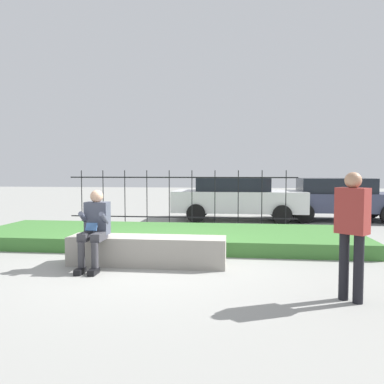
{
  "coord_description": "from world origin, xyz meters",
  "views": [
    {
      "loc": [
        1.5,
        -6.18,
        1.6
      ],
      "look_at": [
        0.38,
        3.44,
        1.06
      ],
      "focal_mm": 35.0,
      "sensor_mm": 36.0,
      "label": 1
    }
  ],
  "objects_px": {
    "car_parked_right": "(338,198)",
    "person_seated_reader": "(95,225)",
    "car_parked_center": "(237,197)",
    "person_passerby": "(352,226)",
    "stone_bench": "(147,252)"
  },
  "relations": [
    {
      "from": "stone_bench",
      "to": "car_parked_center",
      "type": "relative_size",
      "value": 0.63
    },
    {
      "from": "car_parked_center",
      "to": "car_parked_right",
      "type": "height_order",
      "value": "car_parked_center"
    },
    {
      "from": "car_parked_right",
      "to": "person_seated_reader",
      "type": "bearing_deg",
      "value": -129.36
    },
    {
      "from": "car_parked_center",
      "to": "car_parked_right",
      "type": "bearing_deg",
      "value": 5.37
    },
    {
      "from": "person_seated_reader",
      "to": "car_parked_center",
      "type": "height_order",
      "value": "car_parked_center"
    },
    {
      "from": "car_parked_center",
      "to": "car_parked_right",
      "type": "distance_m",
      "value": 3.28
    },
    {
      "from": "car_parked_right",
      "to": "person_passerby",
      "type": "bearing_deg",
      "value": -103.27
    },
    {
      "from": "stone_bench",
      "to": "person_seated_reader",
      "type": "xyz_separation_m",
      "value": [
        -0.8,
        -0.32,
        0.49
      ]
    },
    {
      "from": "car_parked_center",
      "to": "person_passerby",
      "type": "distance_m",
      "value": 7.76
    },
    {
      "from": "person_seated_reader",
      "to": "person_passerby",
      "type": "distance_m",
      "value": 3.88
    },
    {
      "from": "car_parked_center",
      "to": "person_passerby",
      "type": "relative_size",
      "value": 2.67
    },
    {
      "from": "person_seated_reader",
      "to": "car_parked_center",
      "type": "bearing_deg",
      "value": 70.01
    },
    {
      "from": "car_parked_center",
      "to": "stone_bench",
      "type": "bearing_deg",
      "value": -103.55
    },
    {
      "from": "stone_bench",
      "to": "car_parked_center",
      "type": "bearing_deg",
      "value": 75.77
    },
    {
      "from": "car_parked_right",
      "to": "person_passerby",
      "type": "height_order",
      "value": "person_passerby"
    }
  ]
}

